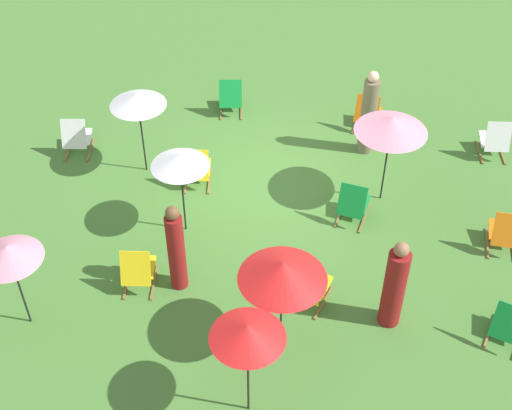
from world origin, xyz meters
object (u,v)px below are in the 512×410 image
object	(u,v)px
person_2	(394,286)
umbrella_2	(180,160)
deckchair_4	(138,270)
umbrella_3	(248,332)
umbrella_0	(8,253)
deckchair_1	(197,168)
deckchair_5	(505,232)
deckchair_7	(76,137)
deckchair_12	(368,113)
deckchair_3	(495,140)
umbrella_4	(137,100)
deckchair_2	(231,97)
umbrella_1	(283,271)
person_1	(176,249)
deckchair_11	(311,285)
deckchair_6	(509,324)
umbrella_5	(392,125)
deckchair_0	(353,204)
person_0	(369,114)

from	to	relation	value
person_2	umbrella_2	bearing A→B (deg)	-125.87
deckchair_4	umbrella_3	world-z (taller)	umbrella_3
umbrella_2	umbrella_0	bearing A→B (deg)	59.00
deckchair_1	deckchair_5	world-z (taller)	same
deckchair_7	deckchair_12	xyz separation A→B (m)	(-5.43, -2.47, 0.00)
umbrella_0	person_2	world-z (taller)	person_2
deckchair_3	umbrella_4	bearing A→B (deg)	6.58
deckchair_2	deckchair_7	size ratio (longest dim) A/B	1.01
deckchair_5	umbrella_1	distance (m)	4.57
umbrella_4	person_1	size ratio (longest dim) A/B	1.03
deckchair_7	person_2	world-z (taller)	person_2
deckchair_4	umbrella_3	xyz separation A→B (m)	(-2.37, 1.70, 1.34)
deckchair_4	deckchair_5	bearing A→B (deg)	-169.87
deckchair_12	person_2	world-z (taller)	person_2
deckchair_11	umbrella_3	world-z (taller)	umbrella_3
deckchair_5	deckchair_6	world-z (taller)	same
deckchair_3	deckchair_5	world-z (taller)	same
deckchair_11	deckchair_12	bearing A→B (deg)	-80.28
deckchair_12	umbrella_3	size ratio (longest dim) A/B	0.45
deckchair_11	umbrella_3	xyz separation A→B (m)	(0.38, 2.16, 1.34)
umbrella_5	umbrella_3	bearing A→B (deg)	77.83
umbrella_0	person_2	xyz separation A→B (m)	(-5.36, -1.60, -0.74)
deckchair_0	umbrella_2	size ratio (longest dim) A/B	0.50
umbrella_1	umbrella_2	distance (m)	3.02
umbrella_1	person_0	world-z (taller)	person_0
person_1	deckchair_12	bearing A→B (deg)	130.22
deckchair_0	person_2	size ratio (longest dim) A/B	0.50
deckchair_1	deckchair_4	bearing A→B (deg)	74.19
person_0	deckchair_3	bearing A→B (deg)	127.67
deckchair_1	umbrella_0	world-z (taller)	umbrella_0
deckchair_5	umbrella_1	world-z (taller)	umbrella_1
deckchair_5	umbrella_1	bearing A→B (deg)	39.35
deckchair_2	deckchair_6	xyz separation A→B (m)	(-5.87, 4.68, 0.00)
deckchair_3	person_2	xyz separation A→B (m)	(1.37, 4.81, 0.42)
deckchair_3	person_1	world-z (taller)	person_1
deckchair_3	deckchair_4	distance (m)	7.51
person_0	person_1	size ratio (longest dim) A/B	1.08
umbrella_5	deckchair_1	bearing A→B (deg)	9.32
umbrella_2	umbrella_1	bearing A→B (deg)	138.80
deckchair_2	umbrella_2	world-z (taller)	umbrella_2
umbrella_1	deckchair_0	bearing A→B (deg)	-99.65
deckchair_2	deckchair_11	bearing A→B (deg)	103.93
deckchair_1	deckchair_11	world-z (taller)	same
deckchair_7	deckchair_4	bearing A→B (deg)	115.55
deckchair_0	deckchair_3	world-z (taller)	same
deckchair_7	deckchair_5	bearing A→B (deg)	161.31
deckchair_6	umbrella_0	bearing A→B (deg)	24.86
deckchair_3	deckchair_6	size ratio (longest dim) A/B	1.01
umbrella_3	umbrella_5	size ratio (longest dim) A/B	1.01
umbrella_1	person_1	world-z (taller)	umbrella_1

